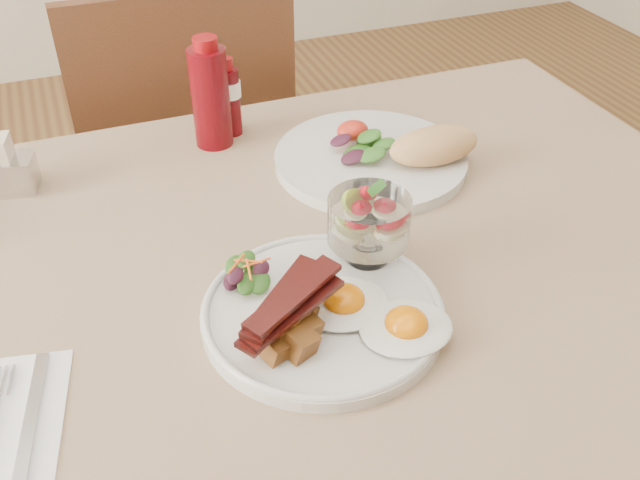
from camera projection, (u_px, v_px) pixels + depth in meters
The scene contains 11 objects.
table at pixel (282, 312), 0.96m from camera, with size 1.33×0.88×0.75m.
chair_far at pixel (186, 164), 1.54m from camera, with size 0.42×0.42×0.93m.
main_plate at pixel (323, 313), 0.82m from camera, with size 0.28×0.28×0.02m, color silver.
fried_eggs at pixel (374, 314), 0.80m from camera, with size 0.17×0.18×0.03m.
bacon_potato_pile at pixel (289, 319), 0.76m from camera, with size 0.14×0.11×0.06m.
side_salad at pixel (247, 275), 0.84m from camera, with size 0.07×0.06×0.04m.
fruit_cup at pixel (369, 220), 0.86m from camera, with size 0.10×0.10×0.10m.
second_plate at pixel (385, 154), 1.08m from camera, with size 0.30×0.29×0.07m.
ketchup_bottle at pixel (210, 96), 1.10m from camera, with size 0.08×0.08×0.18m.
hot_sauce_bottle at pixel (230, 98), 1.14m from camera, with size 0.05×0.05×0.13m.
napkin_cutlery at pixel (12, 423), 0.70m from camera, with size 0.14×0.20×0.01m.
Camera 1 is at (-0.21, -0.68, 1.32)m, focal length 40.00 mm.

